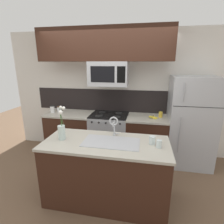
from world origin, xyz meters
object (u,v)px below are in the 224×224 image
at_px(stove_range, 109,135).
at_px(microwave, 109,74).
at_px(storage_jar_medium, 59,109).
at_px(coffee_tin, 161,115).
at_px(flower_vase, 62,130).
at_px(storage_jar_tall, 52,109).
at_px(sink_faucet, 114,124).
at_px(spare_glass, 159,144).
at_px(refrigerator, 190,122).
at_px(banana_bunch, 153,117).
at_px(drinking_glass, 152,140).

distance_m(stove_range, microwave, 1.28).
bearing_deg(microwave, stove_range, 90.16).
bearing_deg(storage_jar_medium, stove_range, -1.74).
bearing_deg(coffee_tin, microwave, -176.04).
height_order(storage_jar_medium, flower_vase, flower_vase).
bearing_deg(storage_jar_tall, sink_faucet, -33.53).
height_order(storage_jar_tall, spare_glass, storage_jar_tall).
bearing_deg(flower_vase, refrigerator, 32.98).
relative_size(storage_jar_tall, flower_vase, 0.34).
height_order(storage_jar_tall, banana_bunch, storage_jar_tall).
bearing_deg(drinking_glass, flower_vase, -176.65).
bearing_deg(sink_faucet, stove_range, 105.30).
xyz_separation_m(storage_jar_tall, coffee_tin, (2.27, 0.09, -0.02)).
xyz_separation_m(storage_jar_tall, flower_vase, (0.83, -1.23, 0.05)).
relative_size(storage_jar_medium, banana_bunch, 0.68).
xyz_separation_m(banana_bunch, spare_glass, (0.02, -1.22, 0.03)).
height_order(stove_range, drinking_glass, drinking_glass).
height_order(stove_range, sink_faucet, sink_faucet).
bearing_deg(sink_faucet, banana_bunch, 58.85).
distance_m(storage_jar_tall, storage_jar_medium, 0.15).
distance_m(stove_range, flower_vase, 1.46).
bearing_deg(stove_range, microwave, -89.84).
xyz_separation_m(banana_bunch, coffee_tin, (0.14, 0.11, 0.03)).
bearing_deg(banana_bunch, spare_glass, -88.96).
bearing_deg(refrigerator, flower_vase, -147.02).
bearing_deg(storage_jar_medium, coffee_tin, 0.43).
distance_m(drinking_glass, spare_glass, 0.12).
distance_m(spare_glass, flower_vase, 1.32).
height_order(storage_jar_tall, flower_vase, flower_vase).
bearing_deg(spare_glass, stove_range, 125.33).
bearing_deg(drinking_glass, coffee_tin, 80.97).
bearing_deg(sink_faucet, spare_glass, -20.34).
relative_size(stove_range, spare_glass, 9.05).
bearing_deg(drinking_glass, banana_bunch, 86.99).
height_order(drinking_glass, flower_vase, flower_vase).
bearing_deg(spare_glass, storage_jar_tall, 149.96).
height_order(coffee_tin, sink_faucet, sink_faucet).
relative_size(refrigerator, banana_bunch, 9.06).
bearing_deg(drinking_glass, refrigerator, 58.26).
bearing_deg(banana_bunch, refrigerator, 6.69).
xyz_separation_m(sink_faucet, drinking_glass, (0.54, -0.15, -0.14)).
bearing_deg(refrigerator, storage_jar_tall, -178.80).
relative_size(spare_glass, flower_vase, 0.22).
height_order(coffee_tin, flower_vase, flower_vase).
distance_m(storage_jar_medium, sink_faucet, 1.78).
height_order(stove_range, flower_vase, flower_vase).
bearing_deg(banana_bunch, storage_jar_tall, 179.40).
distance_m(banana_bunch, spare_glass, 1.22).
height_order(coffee_tin, drinking_glass, same).
bearing_deg(storage_jar_tall, stove_range, 1.81).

